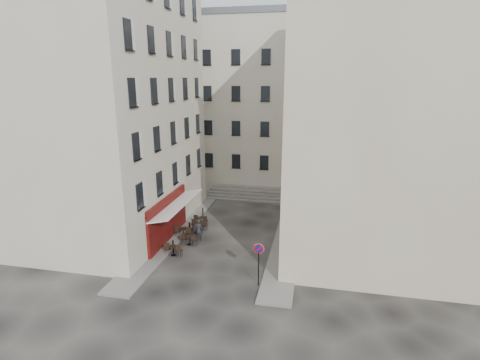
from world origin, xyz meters
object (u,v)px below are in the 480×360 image
(bistro_table_a, at_px, (173,250))
(pedestrian, at_px, (199,230))
(bistro_table_b, at_px, (189,239))
(no_parking_sign, at_px, (259,256))

(bistro_table_a, relative_size, pedestrian, 0.74)
(bistro_table_a, relative_size, bistro_table_b, 1.03)
(no_parking_sign, xyz_separation_m, pedestrian, (-5.50, 5.41, -1.05))
(pedestrian, bearing_deg, bistro_table_b, 56.89)
(bistro_table_b, bearing_deg, bistro_table_a, -105.19)
(no_parking_sign, relative_size, pedestrian, 1.56)
(bistro_table_a, distance_m, bistro_table_b, 1.95)
(bistro_table_b, bearing_deg, pedestrian, 65.97)
(bistro_table_b, height_order, pedestrian, pedestrian)
(bistro_table_a, xyz_separation_m, pedestrian, (0.93, 2.82, 0.41))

